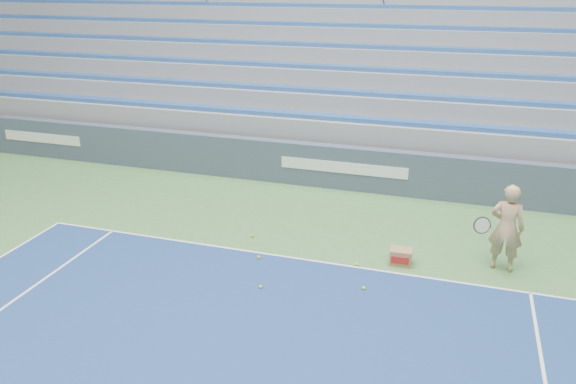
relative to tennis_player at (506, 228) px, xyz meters
name	(u,v)px	position (x,y,z in m)	size (l,w,h in m)	color
sponsor_barrier	(344,168)	(-3.65, 3.23, -0.28)	(30.00, 0.32, 1.10)	#3B485A
bleachers	(383,63)	(-3.65, 8.95, 1.53)	(31.00, 9.15, 7.30)	gray
tennis_player	(506,228)	(0.00, 0.00, 0.00)	(0.93, 0.86, 1.66)	tan
ball_box	(401,257)	(-1.78, -0.37, -0.68)	(0.42, 0.33, 0.30)	#936E47
tennis_ball_0	(259,257)	(-4.39, -0.99, -0.80)	(0.07, 0.07, 0.07)	#A9DB2C
tennis_ball_1	(364,288)	(-2.27, -1.51, -0.80)	(0.07, 0.07, 0.07)	#A9DB2C
tennis_ball_2	(261,287)	(-3.98, -2.00, -0.80)	(0.07, 0.07, 0.07)	#A9DB2C
tennis_ball_3	(357,264)	(-2.55, -0.70, -0.80)	(0.07, 0.07, 0.07)	#A9DB2C
tennis_ball_4	(252,236)	(-4.85, -0.14, -0.80)	(0.07, 0.07, 0.07)	#A9DB2C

